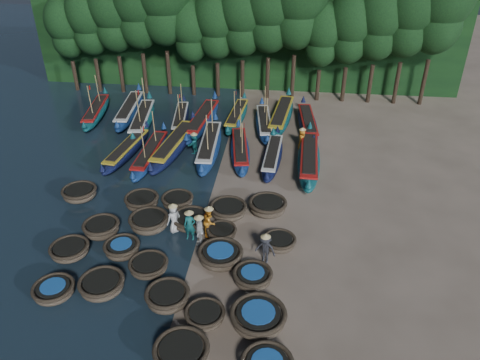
# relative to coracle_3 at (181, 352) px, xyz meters

# --- Properties ---
(ground) EXTENTS (120.00, 120.00, 0.00)m
(ground) POSITION_rel_coracle_3_xyz_m (-0.87, 9.28, -0.45)
(ground) COLOR gray
(ground) RESTS_ON ground
(foliage_wall) EXTENTS (40.00, 3.00, 10.00)m
(foliage_wall) POSITION_rel_coracle_3_xyz_m (-0.87, 32.78, 4.55)
(foliage_wall) COLOR black
(foliage_wall) RESTS_ON ground
(coracle_3) EXTENTS (2.70, 2.70, 0.78)m
(coracle_3) POSITION_rel_coracle_3_xyz_m (0.00, 0.00, 0.00)
(coracle_3) COLOR brown
(coracle_3) RESTS_ON ground
(coracle_5) EXTENTS (2.43, 2.43, 0.65)m
(coracle_5) POSITION_rel_coracle_3_xyz_m (-6.66, 2.78, -0.07)
(coracle_5) COLOR brown
(coracle_5) RESTS_ON ground
(coracle_6) EXTENTS (2.64, 2.64, 0.75)m
(coracle_6) POSITION_rel_coracle_3_xyz_m (-4.55, 3.32, -0.02)
(coracle_6) COLOR brown
(coracle_6) RESTS_ON ground
(coracle_7) EXTENTS (2.32, 2.32, 0.81)m
(coracle_7) POSITION_rel_coracle_3_xyz_m (-1.29, 2.88, 0.02)
(coracle_7) COLOR brown
(coracle_7) RESTS_ON ground
(coracle_8) EXTENTS (2.15, 2.15, 0.65)m
(coracle_8) POSITION_rel_coracle_3_xyz_m (0.57, 2.07, -0.08)
(coracle_8) COLOR brown
(coracle_8) RESTS_ON ground
(coracle_9) EXTENTS (2.98, 2.98, 0.84)m
(coracle_9) POSITION_rel_coracle_3_xyz_m (2.90, 2.12, 0.04)
(coracle_9) COLOR brown
(coracle_9) RESTS_ON ground
(coracle_10) EXTENTS (2.46, 2.46, 0.67)m
(coracle_10) POSITION_rel_coracle_3_xyz_m (-7.15, 5.63, -0.07)
(coracle_10) COLOR brown
(coracle_10) RESTS_ON ground
(coracle_11) EXTENTS (2.11, 2.11, 0.76)m
(coracle_11) POSITION_rel_coracle_3_xyz_m (-4.48, 6.00, -0.01)
(coracle_11) COLOR brown
(coracle_11) RESTS_ON ground
(coracle_12) EXTENTS (2.36, 2.36, 0.66)m
(coracle_12) POSITION_rel_coracle_3_xyz_m (-2.77, 4.92, -0.07)
(coracle_12) COLOR brown
(coracle_12) RESTS_ON ground
(coracle_13) EXTENTS (2.48, 2.48, 0.83)m
(coracle_13) POSITION_rel_coracle_3_xyz_m (0.67, 5.97, 0.03)
(coracle_13) COLOR brown
(coracle_13) RESTS_ON ground
(coracle_14) EXTENTS (2.26, 2.26, 0.76)m
(coracle_14) POSITION_rel_coracle_3_xyz_m (2.43, 4.65, -0.00)
(coracle_14) COLOR brown
(coracle_14) RESTS_ON ground
(coracle_15) EXTENTS (2.22, 2.22, 0.81)m
(coracle_15) POSITION_rel_coracle_3_xyz_m (-6.16, 7.52, 0.02)
(coracle_15) COLOR brown
(coracle_15) RESTS_ON ground
(coracle_16) EXTENTS (2.45, 2.45, 0.84)m
(coracle_16) POSITION_rel_coracle_3_xyz_m (-3.72, 8.36, 0.04)
(coracle_16) COLOR brown
(coracle_16) RESTS_ON ground
(coracle_17) EXTENTS (2.51, 2.51, 0.74)m
(coracle_17) POSITION_rel_coracle_3_xyz_m (-1.45, 8.86, -0.02)
(coracle_17) COLOR brown
(coracle_17) RESTS_ON ground
(coracle_18) EXTENTS (1.98, 1.98, 0.63)m
(coracle_18) POSITION_rel_coracle_3_xyz_m (0.42, 8.04, -0.08)
(coracle_18) COLOR brown
(coracle_18) RESTS_ON ground
(coracle_19) EXTENTS (2.06, 2.06, 0.67)m
(coracle_19) POSITION_rel_coracle_3_xyz_m (3.59, 7.51, -0.06)
(coracle_19) COLOR brown
(coracle_19) RESTS_ON ground
(coracle_20) EXTENTS (2.49, 2.49, 0.75)m
(coracle_20) POSITION_rel_coracle_3_xyz_m (-8.82, 10.85, -0.02)
(coracle_20) COLOR brown
(coracle_20) RESTS_ON ground
(coracle_21) EXTENTS (2.09, 2.09, 0.80)m
(coracle_21) POSITION_rel_coracle_3_xyz_m (-4.74, 10.37, 0.01)
(coracle_21) COLOR brown
(coracle_21) RESTS_ON ground
(coracle_22) EXTENTS (2.26, 2.26, 0.76)m
(coracle_22) POSITION_rel_coracle_3_xyz_m (-2.63, 10.67, -0.01)
(coracle_22) COLOR brown
(coracle_22) RESTS_ON ground
(coracle_23) EXTENTS (2.59, 2.59, 0.79)m
(coracle_23) POSITION_rel_coracle_3_xyz_m (0.52, 10.07, 0.01)
(coracle_23) COLOR brown
(coracle_23) RESTS_ON ground
(coracle_24) EXTENTS (2.27, 2.27, 0.83)m
(coracle_24) POSITION_rel_coracle_3_xyz_m (2.77, 10.68, 0.03)
(coracle_24) COLOR brown
(coracle_24) RESTS_ON ground
(long_boat_2) EXTENTS (2.24, 7.40, 1.31)m
(long_boat_2) POSITION_rel_coracle_3_xyz_m (-7.71, 16.61, 0.05)
(long_boat_2) COLOR #0F1139
(long_boat_2) RESTS_ON ground
(long_boat_3) EXTENTS (1.47, 7.83, 3.32)m
(long_boat_3) POSITION_rel_coracle_3_xyz_m (-5.86, 16.16, 0.08)
(long_boat_3) COLOR navy
(long_boat_3) RESTS_ON ground
(long_boat_4) EXTENTS (2.67, 8.85, 1.57)m
(long_boat_4) POSITION_rel_coracle_3_xyz_m (-4.46, 17.56, 0.15)
(long_boat_4) COLOR #0F1139
(long_boat_4) RESTS_ON ground
(long_boat_5) EXTENTS (1.93, 8.71, 3.70)m
(long_boat_5) POSITION_rel_coracle_3_xyz_m (-1.92, 17.75, 0.14)
(long_boat_5) COLOR navy
(long_boat_5) RESTS_ON ground
(long_boat_6) EXTENTS (2.45, 7.57, 3.25)m
(long_boat_6) POSITION_rel_coracle_3_xyz_m (0.35, 17.51, 0.07)
(long_boat_6) COLOR navy
(long_boat_6) RESTS_ON ground
(long_boat_7) EXTENTS (1.65, 7.26, 1.28)m
(long_boat_7) POSITION_rel_coracle_3_xyz_m (2.71, 16.86, 0.04)
(long_boat_7) COLOR #0F1139
(long_boat_7) RESTS_ON ground
(long_boat_8) EXTENTS (1.73, 8.81, 1.55)m
(long_boat_8) POSITION_rel_coracle_3_xyz_m (5.22, 16.56, 0.14)
(long_boat_8) COLOR #0D494C
(long_boat_8) RESTS_ON ground
(long_boat_9) EXTENTS (2.44, 7.78, 3.34)m
(long_boat_9) POSITION_rel_coracle_3_xyz_m (-12.51, 23.07, 0.08)
(long_boat_9) COLOR #0D494C
(long_boat_9) RESTS_ON ground
(long_boat_10) EXTENTS (2.32, 8.68, 1.53)m
(long_boat_10) POSITION_rel_coracle_3_xyz_m (-9.77, 23.58, 0.14)
(long_boat_10) COLOR navy
(long_boat_10) RESTS_ON ground
(long_boat_11) EXTENTS (2.60, 8.59, 3.68)m
(long_boat_11) POSITION_rel_coracle_3_xyz_m (-8.10, 21.76, 0.14)
(long_boat_11) COLOR #0D494C
(long_boat_11) RESTS_ON ground
(long_boat_12) EXTENTS (2.19, 7.21, 3.09)m
(long_boat_12) POSITION_rel_coracle_3_xyz_m (-5.13, 22.55, 0.04)
(long_boat_12) COLOR #0F1139
(long_boat_12) RESTS_ON ground
(long_boat_13) EXTENTS (2.31, 8.91, 1.57)m
(long_boat_13) POSITION_rel_coracle_3_xyz_m (-3.25, 22.17, 0.15)
(long_boat_13) COLOR navy
(long_boat_13) RESTS_ON ground
(long_boat_14) EXTENTS (1.84, 7.45, 3.17)m
(long_boat_14) POSITION_rel_coracle_3_xyz_m (-0.62, 23.58, 0.06)
(long_boat_14) COLOR #0D494C
(long_boat_14) RESTS_ON ground
(long_boat_15) EXTENTS (2.27, 7.57, 3.24)m
(long_boat_15) POSITION_rel_coracle_3_xyz_m (1.74, 22.32, 0.07)
(long_boat_15) COLOR navy
(long_boat_15) RESTS_ON ground
(long_boat_16) EXTENTS (2.51, 8.93, 1.58)m
(long_boat_16) POSITION_rel_coracle_3_xyz_m (3.07, 23.77, 0.16)
(long_boat_16) COLOR #0D494C
(long_boat_16) RESTS_ON ground
(long_boat_17) EXTENTS (2.13, 7.96, 1.41)m
(long_boat_17) POSITION_rel_coracle_3_xyz_m (5.20, 22.71, 0.09)
(long_boat_17) COLOR #0F1139
(long_boat_17) RESTS_ON ground
(fisherman_0) EXTENTS (0.98, 1.01, 1.95)m
(fisherman_0) POSITION_rel_coracle_3_xyz_m (-2.25, 8.29, 0.48)
(fisherman_0) COLOR #BCBCB7
(fisherman_0) RESTS_ON ground
(fisherman_1) EXTENTS (0.67, 0.52, 1.98)m
(fisherman_1) POSITION_rel_coracle_3_xyz_m (-1.25, 7.73, 0.53)
(fisherman_1) COLOR #196B6C
(fisherman_1) RESTS_ON ground
(fisherman_2) EXTENTS (0.70, 0.88, 1.98)m
(fisherman_2) POSITION_rel_coracle_3_xyz_m (-0.26, 8.22, 0.49)
(fisherman_2) COLOR #BF7019
(fisherman_2) RESTS_ON ground
(fisherman_3) EXTENTS (1.20, 0.89, 1.86)m
(fisherman_3) POSITION_rel_coracle_3_xyz_m (2.91, 6.33, 0.42)
(fisherman_3) COLOR black
(fisherman_3) RESTS_ON ground
(fisherman_4) EXTENTS (0.52, 1.07, 2.00)m
(fisherman_4) POSITION_rel_coracle_3_xyz_m (-0.65, 7.34, 0.51)
(fisherman_4) COLOR #BCBCB7
(fisherman_4) RESTS_ON ground
(fisherman_5) EXTENTS (0.80, 1.48, 1.73)m
(fisherman_5) POSITION_rel_coracle_3_xyz_m (-3.00, 17.70, 0.36)
(fisherman_5) COLOR #196B6C
(fisherman_5) RESTS_ON ground
(fisherman_6) EXTENTS (0.69, 0.91, 1.86)m
(fisherman_6) POSITION_rel_coracle_3_xyz_m (4.73, 19.11, 0.45)
(fisherman_6) COLOR #BF7019
(fisherman_6) RESTS_ON ground
(tree_0) EXTENTS (3.68, 3.68, 8.68)m
(tree_0) POSITION_rel_coracle_3_xyz_m (-16.87, 29.28, 5.52)
(tree_0) COLOR black
(tree_0) RESTS_ON ground
(tree_1) EXTENTS (4.09, 4.09, 9.65)m
(tree_1) POSITION_rel_coracle_3_xyz_m (-14.57, 29.28, 6.20)
(tree_1) COLOR black
(tree_1) RESTS_ON ground
(tree_2) EXTENTS (4.51, 4.51, 10.63)m
(tree_2) POSITION_rel_coracle_3_xyz_m (-12.27, 29.28, 6.88)
(tree_2) COLOR black
(tree_2) RESTS_ON ground
(tree_3) EXTENTS (4.92, 4.92, 11.60)m
(tree_3) POSITION_rel_coracle_3_xyz_m (-9.97, 29.28, 7.55)
(tree_3) COLOR black
(tree_3) RESTS_ON ground
(tree_5) EXTENTS (3.68, 3.68, 8.68)m
(tree_5) POSITION_rel_coracle_3_xyz_m (-5.37, 29.28, 5.52)
(tree_5) COLOR black
(tree_5) RESTS_ON ground
(tree_6) EXTENTS (4.09, 4.09, 9.65)m
(tree_6) POSITION_rel_coracle_3_xyz_m (-3.07, 29.28, 6.20)
(tree_6) COLOR black
(tree_6) RESTS_ON ground
(tree_7) EXTENTS (4.51, 4.51, 10.63)m
(tree_7) POSITION_rel_coracle_3_xyz_m (-0.77, 29.28, 6.88)
(tree_7) COLOR black
(tree_7) RESTS_ON ground
(tree_8) EXTENTS (4.92, 4.92, 11.60)m
(tree_8) POSITION_rel_coracle_3_xyz_m (1.53, 29.28, 7.55)
(tree_8) COLOR black
(tree_8) RESTS_ON ground
(tree_9) EXTENTS (5.34, 5.34, 12.58)m
(tree_9) POSITION_rel_coracle_3_xyz_m (3.83, 29.28, 8.23)
(tree_9) COLOR black
(tree_9) RESTS_ON ground
(tree_10) EXTENTS (3.68, 3.68, 8.68)m
(tree_10) POSITION_rel_coracle_3_xyz_m (6.13, 29.28, 5.52)
(tree_10) COLOR black
(tree_10) RESTS_ON ground
(tree_11) EXTENTS (4.09, 4.09, 9.65)m
(tree_11) POSITION_rel_coracle_3_xyz_m (8.43, 29.28, 6.20)
(tree_11) COLOR black
(tree_11) RESTS_ON ground
(tree_12) EXTENTS (4.51, 4.51, 10.63)m
(tree_12) POSITION_rel_coracle_3_xyz_m (10.73, 29.28, 6.88)
(tree_12) COLOR black
(tree_12) RESTS_ON ground
(tree_13) EXTENTS (4.92, 4.92, 11.60)m
(tree_13) POSITION_rel_coracle_3_xyz_m (13.03, 29.28, 7.55)
(tree_13) COLOR black
(tree_13) RESTS_ON ground
(tree_14) EXTENTS (5.34, 5.34, 12.58)m
(tree_14) POSITION_rel_coracle_3_xyz_m (15.33, 29.28, 8.23)
(tree_14) COLOR black
(tree_14) RESTS_ON ground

